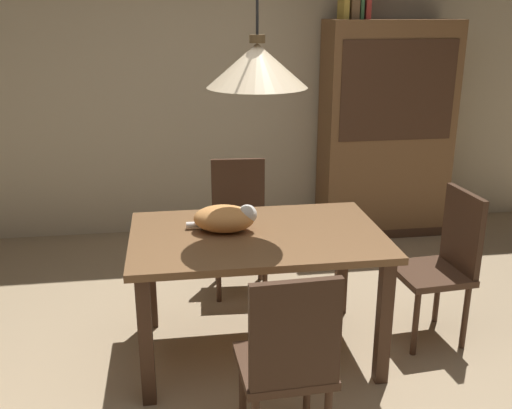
# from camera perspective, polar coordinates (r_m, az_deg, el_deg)

# --- Properties ---
(ground) EXTENTS (10.00, 10.00, 0.00)m
(ground) POSITION_cam_1_polar(r_m,az_deg,el_deg) (3.19, 2.27, -18.82)
(ground) COLOR tan
(back_wall) EXTENTS (6.40, 0.10, 2.90)m
(back_wall) POSITION_cam_1_polar(r_m,az_deg,el_deg) (5.18, -3.08, 13.20)
(back_wall) COLOR beige
(back_wall) RESTS_ON ground
(dining_table) EXTENTS (1.40, 0.90, 0.75)m
(dining_table) POSITION_cam_1_polar(r_m,az_deg,el_deg) (3.28, 0.10, -4.45)
(dining_table) COLOR brown
(dining_table) RESTS_ON ground
(chair_right_side) EXTENTS (0.43, 0.43, 0.93)m
(chair_right_side) POSITION_cam_1_polar(r_m,az_deg,el_deg) (3.67, 17.85, -5.16)
(chair_right_side) COLOR #472D1E
(chair_right_side) RESTS_ON ground
(chair_near_front) EXTENTS (0.42, 0.42, 0.93)m
(chair_near_front) POSITION_cam_1_polar(r_m,az_deg,el_deg) (2.59, 3.18, -14.84)
(chair_near_front) COLOR #472D1E
(chair_near_front) RESTS_ON ground
(chair_far_back) EXTENTS (0.42, 0.42, 0.93)m
(chair_far_back) POSITION_cam_1_polar(r_m,az_deg,el_deg) (4.14, -1.65, -1.49)
(chair_far_back) COLOR #472D1E
(chair_far_back) RESTS_ON ground
(cat_sleeping) EXTENTS (0.40, 0.28, 0.16)m
(cat_sleeping) POSITION_cam_1_polar(r_m,az_deg,el_deg) (3.25, -2.94, -1.35)
(cat_sleeping) COLOR #E59951
(cat_sleeping) RESTS_ON dining_table
(pendant_lamp) EXTENTS (0.52, 0.52, 1.30)m
(pendant_lamp) POSITION_cam_1_polar(r_m,az_deg,el_deg) (3.03, 0.12, 13.46)
(pendant_lamp) COLOR beige
(hutch_bookcase) EXTENTS (1.12, 0.45, 1.85)m
(hutch_bookcase) POSITION_cam_1_polar(r_m,az_deg,el_deg) (5.25, 12.48, 6.68)
(hutch_bookcase) COLOR brown
(hutch_bookcase) RESTS_ON ground
(book_yellow_short) EXTENTS (0.04, 0.20, 0.18)m
(book_yellow_short) POSITION_cam_1_polar(r_m,az_deg,el_deg) (5.01, 8.52, 18.47)
(book_yellow_short) COLOR gold
(book_yellow_short) RESTS_ON hutch_bookcase
(book_brown_thick) EXTENTS (0.06, 0.24, 0.22)m
(book_brown_thick) POSITION_cam_1_polar(r_m,az_deg,el_deg) (5.03, 9.33, 18.66)
(book_brown_thick) COLOR brown
(book_brown_thick) RESTS_ON hutch_bookcase
(book_green_slim) EXTENTS (0.03, 0.20, 0.26)m
(book_green_slim) POSITION_cam_1_polar(r_m,az_deg,el_deg) (5.05, 10.04, 18.85)
(book_green_slim) COLOR #427A4C
(book_green_slim) RESTS_ON hutch_bookcase
(book_red_tall) EXTENTS (0.04, 0.22, 0.28)m
(book_red_tall) POSITION_cam_1_polar(r_m,az_deg,el_deg) (5.06, 10.60, 18.93)
(book_red_tall) COLOR #B73833
(book_red_tall) RESTS_ON hutch_bookcase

